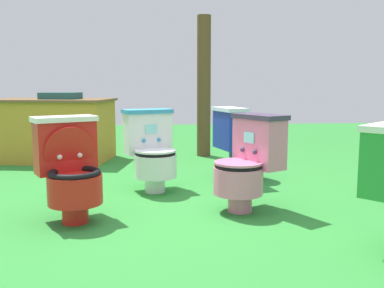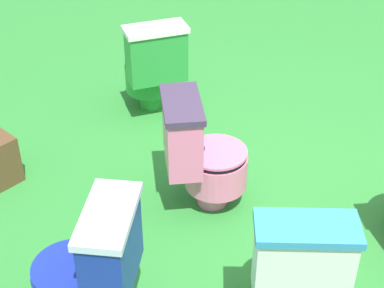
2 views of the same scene
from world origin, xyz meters
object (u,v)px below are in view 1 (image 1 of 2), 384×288
at_px(toilet_red, 70,168).
at_px(toilet_blue, 240,143).
at_px(wooden_post, 204,87).
at_px(toilet_pink, 248,162).
at_px(lemon_bucket, 59,182).
at_px(vendor_table, 52,129).
at_px(toilet_white, 152,150).

height_order(toilet_red, toilet_blue, same).
bearing_deg(wooden_post, toilet_red, -115.00).
relative_size(toilet_red, toilet_pink, 1.00).
bearing_deg(lemon_bucket, toilet_blue, 15.25).
bearing_deg(wooden_post, vendor_table, -174.93).
relative_size(toilet_red, toilet_blue, 1.00).
distance_m(toilet_white, vendor_table, 2.09).
bearing_deg(lemon_bucket, toilet_white, 6.94).
xyz_separation_m(toilet_red, vendor_table, (-0.69, 2.48, 0.02)).
bearing_deg(vendor_table, toilet_white, -53.32).
xyz_separation_m(toilet_blue, vendor_table, (-2.12, 1.32, 0.02)).
xyz_separation_m(toilet_red, lemon_bucket, (-0.24, 0.71, -0.26)).
distance_m(wooden_post, lemon_bucket, 2.57).
xyz_separation_m(vendor_table, lemon_bucket, (0.45, -1.78, -0.28)).
relative_size(toilet_white, vendor_table, 0.46).
height_order(toilet_blue, toilet_white, same).
bearing_deg(vendor_table, lemon_bucket, -75.73).
xyz_separation_m(toilet_white, vendor_table, (-1.25, 1.68, 0.02)).
distance_m(toilet_blue, toilet_white, 0.94).
relative_size(vendor_table, lemon_bucket, 5.77).
distance_m(toilet_red, toilet_blue, 1.84).
height_order(toilet_red, wooden_post, wooden_post).
relative_size(toilet_pink, vendor_table, 0.46).
height_order(toilet_white, vendor_table, vendor_table).
height_order(toilet_red, vendor_table, vendor_table).
xyz_separation_m(toilet_red, wooden_post, (1.24, 2.66, 0.54)).
relative_size(toilet_white, wooden_post, 0.40).
bearing_deg(toilet_red, lemon_bucket, -98.50).
height_order(toilet_blue, vendor_table, vendor_table).
distance_m(toilet_pink, vendor_table, 3.07).
height_order(toilet_blue, wooden_post, wooden_post).
bearing_deg(toilet_red, toilet_blue, -167.81).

